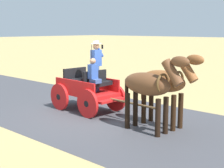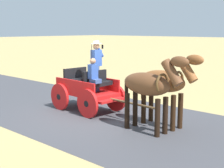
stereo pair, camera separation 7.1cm
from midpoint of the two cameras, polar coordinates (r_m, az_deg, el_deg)
ground_plane at (r=11.22m, az=-3.81°, el=-5.31°), size 200.00×200.00×0.00m
road_surface at (r=11.22m, az=-3.81°, el=-5.29°), size 5.71×160.00×0.01m
horse_drawn_carriage at (r=11.50m, az=-4.31°, el=-0.77°), size 1.52×4.51×2.50m
horse_near_side at (r=9.66m, az=9.18°, el=0.18°), size 0.64×2.13×2.21m
horse_off_side at (r=9.07m, az=6.43°, el=-0.36°), size 0.61×2.13×2.21m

